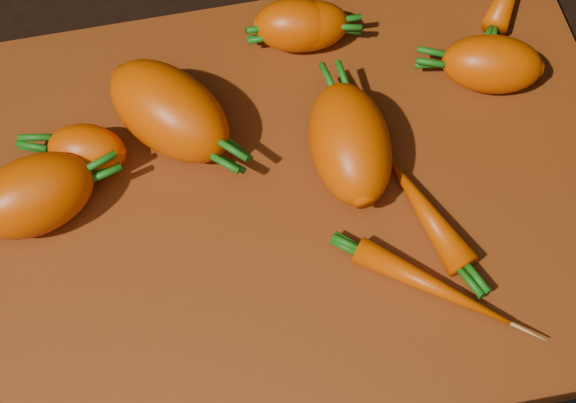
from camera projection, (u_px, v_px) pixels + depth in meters
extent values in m
cube|color=black|center=(291.00, 236.00, 0.57)|extent=(2.00, 2.00, 0.01)
cube|color=#6E2E0E|center=(291.00, 229.00, 0.56)|extent=(0.50, 0.40, 0.01)
ellipsoid|color=#C73F00|center=(34.00, 196.00, 0.54)|extent=(0.09, 0.07, 0.05)
ellipsoid|color=#C73F00|center=(87.00, 150.00, 0.56)|extent=(0.06, 0.05, 0.04)
ellipsoid|color=#C73F00|center=(169.00, 111.00, 0.56)|extent=(0.11, 0.12, 0.06)
ellipsoid|color=#C73F00|center=(350.00, 143.00, 0.55)|extent=(0.06, 0.10, 0.06)
ellipsoid|color=#C73F00|center=(309.00, 26.00, 0.61)|extent=(0.06, 0.04, 0.04)
ellipsoid|color=#C73F00|center=(296.00, 25.00, 0.61)|extent=(0.07, 0.05, 0.04)
ellipsoid|color=#C73F00|center=(492.00, 64.00, 0.59)|extent=(0.08, 0.06, 0.04)
ellipsoid|color=#C73F00|center=(432.00, 286.00, 0.53)|extent=(0.10, 0.08, 0.02)
ellipsoid|color=#C73F00|center=(427.00, 214.00, 0.55)|extent=(0.05, 0.09, 0.02)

